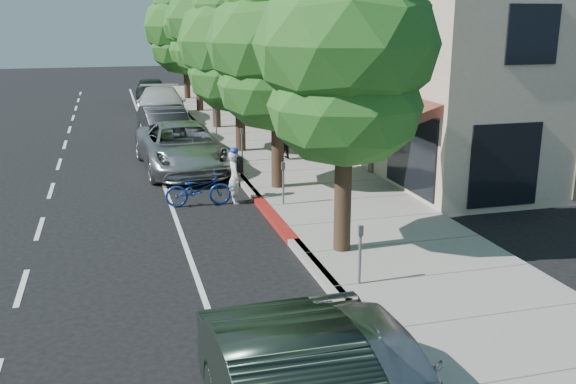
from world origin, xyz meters
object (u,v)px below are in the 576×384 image
object	(u,v)px
dark_sedan	(165,126)
street_tree_4	(197,27)
street_tree_1	(277,45)
pedestrian	(280,138)
street_tree_5	(185,28)
street_tree_0	(346,50)
silver_suv	(182,147)
near_car_a	(373,369)
cyclist	(235,177)
white_pickup	(161,105)
street_tree_2	(239,43)
dark_suv_far	(152,91)
bicycle	(198,189)
street_tree_3	(214,21)

from	to	relation	value
dark_sedan	street_tree_4	bearing A→B (deg)	67.24
street_tree_1	pedestrian	world-z (taller)	street_tree_1
street_tree_5	pedestrian	bearing A→B (deg)	-86.81
street_tree_0	silver_suv	world-z (taller)	street_tree_0
silver_suv	near_car_a	xyz separation A→B (m)	(0.89, -15.78, -0.17)
cyclist	near_car_a	world-z (taller)	cyclist
street_tree_4	silver_suv	world-z (taller)	street_tree_4
street_tree_4	cyclist	xyz separation A→B (m)	(-1.60, -19.00, -4.08)
white_pickup	street_tree_2	bearing A→B (deg)	-71.81
silver_suv	near_car_a	bearing A→B (deg)	-90.07
cyclist	silver_suv	bearing A→B (deg)	10.41
pedestrian	near_car_a	bearing A→B (deg)	41.67
cyclist	silver_suv	distance (m)	4.89
white_pickup	pedestrian	distance (m)	11.71
street_tree_4	street_tree_0	bearing A→B (deg)	-90.00
dark_suv_far	pedestrian	world-z (taller)	pedestrian
dark_sedan	street_tree_1	bearing A→B (deg)	-78.19
street_tree_2	dark_sedan	world-z (taller)	street_tree_2
cyclist	bicycle	distance (m)	1.14
street_tree_2	silver_suv	world-z (taller)	street_tree_2
street_tree_0	street_tree_3	xyz separation A→B (m)	(-0.00, 18.00, 0.47)
street_tree_1	street_tree_2	bearing A→B (deg)	90.00
cyclist	pedestrian	bearing A→B (deg)	-30.80
cyclist	dark_sedan	bearing A→B (deg)	5.31
street_tree_0	silver_suv	xyz separation A→B (m)	(-2.62, 9.78, -3.92)
street_tree_1	dark_suv_far	distance (m)	23.20
street_tree_2	street_tree_5	distance (m)	18.00
street_tree_3	pedestrian	distance (m)	9.24
silver_suv	dark_suv_far	distance (m)	18.98
dark_suv_far	street_tree_5	bearing A→B (deg)	27.30
cyclist	near_car_a	distance (m)	11.00
street_tree_0	near_car_a	xyz separation A→B (m)	(-1.74, -6.00, -4.09)
dark_sedan	pedestrian	xyz separation A→B (m)	(3.92, -4.92, 0.15)
street_tree_0	dark_sedan	bearing A→B (deg)	100.71
street_tree_3	bicycle	size ratio (longest dim) A/B	4.28
street_tree_1	street_tree_5	bearing A→B (deg)	90.00
silver_suv	dark_suv_far	bearing A→B (deg)	86.08
street_tree_1	street_tree_4	xyz separation A→B (m)	(0.00, 18.00, 0.26)
street_tree_3	dark_sedan	xyz separation A→B (m)	(-2.80, -3.20, -4.41)
street_tree_2	white_pickup	distance (m)	10.01
street_tree_1	bicycle	bearing A→B (deg)	-159.68
pedestrian	street_tree_4	bearing A→B (deg)	-123.59
street_tree_3	street_tree_4	world-z (taller)	street_tree_3
street_tree_2	street_tree_5	bearing A→B (deg)	90.00
silver_suv	pedestrian	xyz separation A→B (m)	(3.74, 0.10, 0.13)
street_tree_5	near_car_a	distance (m)	36.27
street_tree_4	dark_sedan	bearing A→B (deg)	-106.92
street_tree_3	near_car_a	size ratio (longest dim) A/B	2.06
street_tree_2	pedestrian	bearing A→B (deg)	-62.11
silver_suv	dark_suv_far	world-z (taller)	silver_suv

